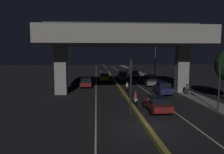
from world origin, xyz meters
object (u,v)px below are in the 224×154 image
(traffic_light_left_of_median, at_px, (131,77))
(car_dark_red_lead, at_px, (157,104))
(car_dark_red_lead_oncoming, at_px, (86,82))
(car_black_sixth, at_px, (130,71))
(car_silver_fifth, at_px, (134,73))
(pedestrian_on_sidewalk, at_px, (187,89))
(motorcycle_red_filtering_mid, at_px, (127,87))
(car_grey_third, at_px, (150,80))
(motorcycle_white_filtering_near, at_px, (135,99))
(car_grey_fourth, at_px, (122,76))
(car_silver_third_oncoming, at_px, (104,73))
(car_taxi_yellow_second_oncoming, at_px, (104,77))
(street_lamp, at_px, (153,57))
(car_dark_green_fourth_oncoming, at_px, (102,70))
(car_dark_blue_second, at_px, (163,88))
(traffic_light_right_of_median, at_px, (219,77))

(traffic_light_left_of_median, xyz_separation_m, car_dark_red_lead, (2.62, 0.74, -2.65))
(car_dark_red_lead_oncoming, bearing_deg, car_black_sixth, 154.21)
(car_silver_fifth, bearing_deg, pedestrian_on_sidewalk, -172.39)
(motorcycle_red_filtering_mid, bearing_deg, car_grey_third, -44.65)
(car_grey_third, relative_size, motorcycle_white_filtering_near, 2.24)
(car_grey_fourth, relative_size, car_black_sixth, 1.07)
(car_grey_third, relative_size, car_silver_fifth, 0.85)
(car_grey_fourth, height_order, motorcycle_red_filtering_mid, car_grey_fourth)
(car_dark_red_lead, height_order, car_silver_third_oncoming, car_silver_third_oncoming)
(car_taxi_yellow_second_oncoming, height_order, car_silver_third_oncoming, car_silver_third_oncoming)
(traffic_light_left_of_median, xyz_separation_m, street_lamp, (8.55, 24.67, 1.41))
(car_black_sixth, bearing_deg, pedestrian_on_sidewalk, -176.14)
(car_grey_third, distance_m, car_dark_green_fourth_oncoming, 26.82)
(traffic_light_left_of_median, bearing_deg, car_dark_red_lead, 15.68)
(motorcycle_red_filtering_mid, bearing_deg, car_dark_blue_second, -124.75)
(car_taxi_yellow_second_oncoming, bearing_deg, car_dark_blue_second, 27.57)
(car_dark_red_lead, xyz_separation_m, motorcycle_white_filtering_near, (-1.47, 3.10, -0.15))
(traffic_light_left_of_median, relative_size, motorcycle_white_filtering_near, 2.77)
(car_dark_blue_second, height_order, car_silver_fifth, car_silver_fifth)
(car_grey_third, relative_size, pedestrian_on_sidewalk, 2.56)
(car_grey_fourth, distance_m, car_dark_green_fourth_oncoming, 17.91)
(traffic_light_left_of_median, xyz_separation_m, car_taxi_yellow_second_oncoming, (-1.44, 24.98, -2.64))
(car_dark_blue_second, relative_size, car_black_sixth, 0.98)
(pedestrian_on_sidewalk, bearing_deg, car_silver_third_oncoming, 111.37)
(traffic_light_right_of_median, relative_size, car_dark_red_lead, 1.14)
(car_grey_third, distance_m, car_dark_red_lead_oncoming, 11.03)
(car_dark_blue_second, distance_m, car_dark_red_lead_oncoming, 12.85)
(car_dark_red_lead, height_order, car_taxi_yellow_second_oncoming, car_taxi_yellow_second_oncoming)
(car_black_sixth, bearing_deg, car_dark_red_lead, 173.70)
(traffic_light_left_of_median, height_order, car_taxi_yellow_second_oncoming, traffic_light_left_of_median)
(car_dark_red_lead, height_order, car_dark_green_fourth_oncoming, car_dark_green_fourth_oncoming)
(car_grey_fourth, distance_m, car_black_sixth, 13.93)
(car_grey_fourth, relative_size, car_dark_green_fourth_oncoming, 1.00)
(motorcycle_white_filtering_near, bearing_deg, traffic_light_left_of_median, 162.09)
(car_black_sixth, bearing_deg, traffic_light_right_of_median, -178.16)
(car_dark_red_lead, bearing_deg, car_taxi_yellow_second_oncoming, 8.16)
(motorcycle_red_filtering_mid, bearing_deg, car_dark_green_fourth_oncoming, 2.93)
(street_lamp, bearing_deg, car_grey_third, -108.16)
(car_silver_third_oncoming, xyz_separation_m, pedestrian_on_sidewalk, (9.94, -25.40, 0.01))
(car_dark_blue_second, height_order, car_grey_fourth, car_grey_fourth)
(traffic_light_left_of_median, distance_m, car_silver_third_oncoming, 33.81)
(car_taxi_yellow_second_oncoming, relative_size, car_silver_third_oncoming, 0.95)
(car_grey_third, distance_m, car_silver_third_oncoming, 17.66)
(street_lamp, bearing_deg, car_silver_third_oncoming, 137.05)
(car_dark_blue_second, xyz_separation_m, car_silver_fifth, (0.10, 23.02, 0.21))
(car_dark_red_lead, xyz_separation_m, car_dark_red_lead_oncoming, (-7.36, 15.96, 0.07))
(traffic_light_right_of_median, height_order, car_dark_blue_second, traffic_light_right_of_median)
(street_lamp, height_order, car_dark_green_fourth_oncoming, street_lamp)
(car_dark_red_lead, relative_size, pedestrian_on_sidewalk, 2.71)
(traffic_light_left_of_median, xyz_separation_m, motorcycle_red_filtering_mid, (1.44, 12.34, -2.81))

